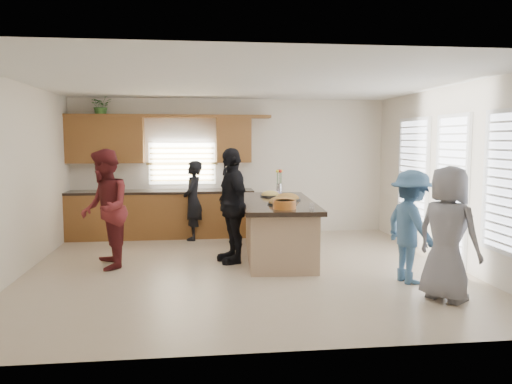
{
  "coord_description": "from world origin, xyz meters",
  "views": [
    {
      "loc": [
        -0.7,
        -7.39,
        1.96
      ],
      "look_at": [
        0.21,
        0.29,
        1.15
      ],
      "focal_mm": 35.0,
      "sensor_mm": 36.0,
      "label": 1
    }
  ],
  "objects": [
    {
      "name": "floor",
      "position": [
        0.0,
        0.0,
        0.0
      ],
      "size": [
        6.5,
        6.5,
        0.0
      ],
      "primitive_type": "plane",
      "color": "#C3AC91",
      "rests_on": "ground"
    },
    {
      "name": "room_shell",
      "position": [
        0.0,
        0.0,
        1.9
      ],
      "size": [
        6.52,
        6.02,
        2.81
      ],
      "color": "silver",
      "rests_on": "ground"
    },
    {
      "name": "back_cabinetry",
      "position": [
        -1.47,
        2.73,
        0.91
      ],
      "size": [
        4.08,
        0.66,
        2.46
      ],
      "color": "brown",
      "rests_on": "ground"
    },
    {
      "name": "right_wall_glazing",
      "position": [
        3.22,
        -0.13,
        1.34
      ],
      "size": [
        0.06,
        4.0,
        2.25
      ],
      "color": "white",
      "rests_on": "ground"
    },
    {
      "name": "island",
      "position": [
        0.63,
        0.76,
        0.45
      ],
      "size": [
        1.33,
        2.77,
        0.95
      ],
      "rotation": [
        0.0,
        0.0,
        -0.07
      ],
      "color": "tan",
      "rests_on": "ground"
    },
    {
      "name": "platter_front",
      "position": [
        0.63,
        0.3,
        0.98
      ],
      "size": [
        0.47,
        0.47,
        0.19
      ],
      "color": "black",
      "rests_on": "island"
    },
    {
      "name": "platter_mid",
      "position": [
        0.81,
        0.83,
        0.98
      ],
      "size": [
        0.44,
        0.44,
        0.18
      ],
      "color": "black",
      "rests_on": "island"
    },
    {
      "name": "platter_back",
      "position": [
        0.6,
        1.4,
        0.98
      ],
      "size": [
        0.37,
        0.37,
        0.15
      ],
      "color": "black",
      "rests_on": "island"
    },
    {
      "name": "salad_bowl",
      "position": [
        0.57,
        -0.23,
        1.02
      ],
      "size": [
        0.34,
        0.34,
        0.13
      ],
      "color": "#C36823",
      "rests_on": "island"
    },
    {
      "name": "clear_cup",
      "position": [
        0.97,
        -0.29,
        0.99
      ],
      "size": [
        0.08,
        0.08,
        0.09
      ],
      "primitive_type": "cylinder",
      "color": "white",
      "rests_on": "island"
    },
    {
      "name": "plate_stack",
      "position": [
        0.73,
        1.8,
        0.97
      ],
      "size": [
        0.21,
        0.21,
        0.05
      ],
      "primitive_type": "cylinder",
      "color": "#AC8ACA",
      "rests_on": "island"
    },
    {
      "name": "flower_vase",
      "position": [
        0.86,
        2.0,
        1.2
      ],
      "size": [
        0.14,
        0.14,
        0.45
      ],
      "color": "silver",
      "rests_on": "island"
    },
    {
      "name": "potted_plant",
      "position": [
        -2.55,
        2.82,
        2.62
      ],
      "size": [
        0.5,
        0.47,
        0.45
      ],
      "primitive_type": "imported",
      "rotation": [
        0.0,
        0.0,
        0.35
      ],
      "color": "#3A6E2C",
      "rests_on": "back_cabinetry"
    },
    {
      "name": "woman_left_back",
      "position": [
        -0.78,
        2.37,
        0.78
      ],
      "size": [
        0.48,
        0.63,
        1.55
      ],
      "primitive_type": "imported",
      "rotation": [
        0.0,
        0.0,
        -1.78
      ],
      "color": "black",
      "rests_on": "ground"
    },
    {
      "name": "woman_left_mid",
      "position": [
        -2.1,
        0.33,
        0.91
      ],
      "size": [
        0.88,
        1.02,
        1.83
      ],
      "primitive_type": "imported",
      "rotation": [
        0.0,
        0.0,
        -1.34
      ],
      "color": "maroon",
      "rests_on": "ground"
    },
    {
      "name": "woman_left_front",
      "position": [
        -0.16,
        0.5,
        0.92
      ],
      "size": [
        0.71,
        1.15,
        1.84
      ],
      "primitive_type": "imported",
      "rotation": [
        0.0,
        0.0,
        -1.31
      ],
      "color": "black",
      "rests_on": "ground"
    },
    {
      "name": "woman_right_back",
      "position": [
        2.21,
        -0.95,
        0.78
      ],
      "size": [
        0.75,
        1.09,
        1.56
      ],
      "primitive_type": "imported",
      "rotation": [
        0.0,
        0.0,
        1.75
      ],
      "color": "#3D6287",
      "rests_on": "ground"
    },
    {
      "name": "woman_right_front",
      "position": [
        2.32,
        -1.74,
        0.83
      ],
      "size": [
        0.87,
        0.96,
        1.65
      ],
      "primitive_type": "imported",
      "rotation": [
        0.0,
        0.0,
        2.13
      ],
      "color": "gray",
      "rests_on": "ground"
    }
  ]
}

